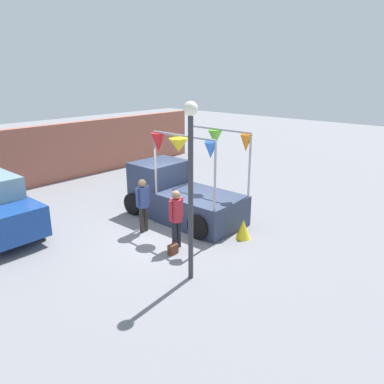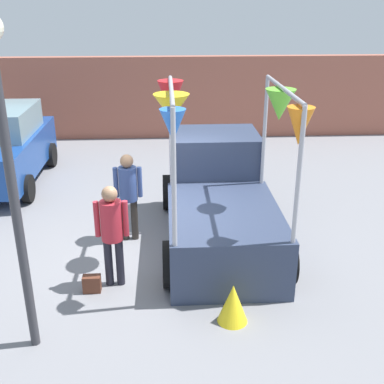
{
  "view_description": "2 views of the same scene",
  "coord_description": "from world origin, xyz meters",
  "px_view_note": "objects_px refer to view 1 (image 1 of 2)",
  "views": [
    {
      "loc": [
        -7.68,
        -7.87,
        4.81
      ],
      "look_at": [
        0.49,
        -0.58,
        1.29
      ],
      "focal_mm": 35.0,
      "sensor_mm": 36.0,
      "label": 1
    },
    {
      "loc": [
        0.17,
        -7.83,
        4.37
      ],
      "look_at": [
        0.6,
        -0.04,
        1.18
      ],
      "focal_mm": 45.0,
      "sensor_mm": 36.0,
      "label": 2
    }
  ],
  "objects_px": {
    "vendor_truck": "(178,193)",
    "person_vendor": "(143,200)",
    "folded_kite_bundle_sunflower": "(243,229)",
    "handbag": "(173,249)",
    "person_customer": "(176,214)",
    "street_lamp": "(191,170)"
  },
  "relations": [
    {
      "from": "person_vendor",
      "to": "street_lamp",
      "type": "xyz_separation_m",
      "value": [
        -1.1,
        -2.97,
        1.7
      ]
    },
    {
      "from": "vendor_truck",
      "to": "street_lamp",
      "type": "xyz_separation_m",
      "value": [
        -2.78,
        -3.06,
        1.87
      ]
    },
    {
      "from": "vendor_truck",
      "to": "handbag",
      "type": "height_order",
      "value": "vendor_truck"
    },
    {
      "from": "person_vendor",
      "to": "handbag",
      "type": "xyz_separation_m",
      "value": [
        -0.5,
        -1.77,
        -0.89
      ]
    },
    {
      "from": "person_customer",
      "to": "folded_kite_bundle_sunflower",
      "type": "bearing_deg",
      "value": -31.06
    },
    {
      "from": "person_vendor",
      "to": "handbag",
      "type": "distance_m",
      "value": 2.05
    },
    {
      "from": "person_vendor",
      "to": "vendor_truck",
      "type": "bearing_deg",
      "value": 3.08
    },
    {
      "from": "handbag",
      "to": "street_lamp",
      "type": "xyz_separation_m",
      "value": [
        -0.6,
        -1.2,
        2.59
      ]
    },
    {
      "from": "vendor_truck",
      "to": "person_vendor",
      "type": "relative_size",
      "value": 2.36
    },
    {
      "from": "street_lamp",
      "to": "folded_kite_bundle_sunflower",
      "type": "relative_size",
      "value": 7.04
    },
    {
      "from": "person_customer",
      "to": "handbag",
      "type": "bearing_deg",
      "value": -150.26
    },
    {
      "from": "person_vendor",
      "to": "folded_kite_bundle_sunflower",
      "type": "xyz_separation_m",
      "value": [
        1.63,
        -2.64,
        -0.73
      ]
    },
    {
      "from": "street_lamp",
      "to": "folded_kite_bundle_sunflower",
      "type": "bearing_deg",
      "value": 6.91
    },
    {
      "from": "handbag",
      "to": "folded_kite_bundle_sunflower",
      "type": "height_order",
      "value": "folded_kite_bundle_sunflower"
    },
    {
      "from": "person_customer",
      "to": "person_vendor",
      "type": "distance_m",
      "value": 1.58
    },
    {
      "from": "person_vendor",
      "to": "handbag",
      "type": "relative_size",
      "value": 6.09
    },
    {
      "from": "vendor_truck",
      "to": "person_customer",
      "type": "bearing_deg",
      "value": -137.73
    },
    {
      "from": "folded_kite_bundle_sunflower",
      "to": "person_customer",
      "type": "bearing_deg",
      "value": 148.94
    },
    {
      "from": "folded_kite_bundle_sunflower",
      "to": "person_vendor",
      "type": "bearing_deg",
      "value": 121.64
    },
    {
      "from": "handbag",
      "to": "folded_kite_bundle_sunflower",
      "type": "xyz_separation_m",
      "value": [
        2.13,
        -0.87,
        0.16
      ]
    },
    {
      "from": "vendor_truck",
      "to": "person_vendor",
      "type": "xyz_separation_m",
      "value": [
        -1.68,
        -0.09,
        0.18
      ]
    },
    {
      "from": "handbag",
      "to": "street_lamp",
      "type": "distance_m",
      "value": 2.92
    }
  ]
}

